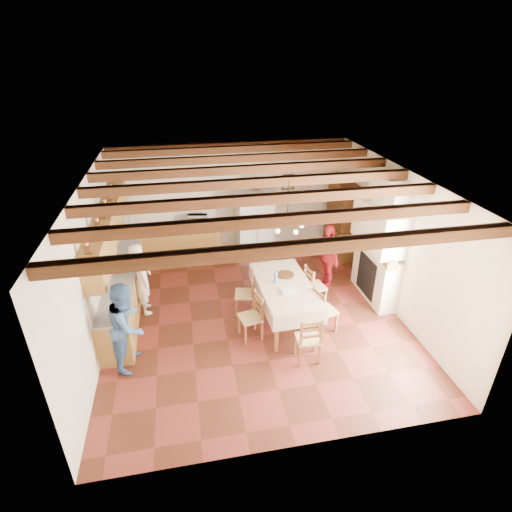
# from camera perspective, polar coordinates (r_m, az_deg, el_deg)

# --- Properties ---
(floor) EXTENTS (6.00, 6.50, 0.02)m
(floor) POSITION_cam_1_polar(r_m,az_deg,el_deg) (8.65, -0.27, -8.39)
(floor) COLOR #491F14
(floor) RESTS_ON ground
(ceiling) EXTENTS (6.00, 6.50, 0.02)m
(ceiling) POSITION_cam_1_polar(r_m,az_deg,el_deg) (7.29, -0.33, 11.17)
(ceiling) COLOR white
(ceiling) RESTS_ON ground
(wall_back) EXTENTS (6.00, 0.02, 3.00)m
(wall_back) POSITION_cam_1_polar(r_m,az_deg,el_deg) (10.82, -3.54, 8.30)
(wall_back) COLOR beige
(wall_back) RESTS_ON ground
(wall_front) EXTENTS (6.00, 0.02, 3.00)m
(wall_front) POSITION_cam_1_polar(r_m,az_deg,el_deg) (5.25, 6.58, -15.60)
(wall_front) COLOR beige
(wall_front) RESTS_ON ground
(wall_left) EXTENTS (0.02, 6.50, 3.00)m
(wall_left) POSITION_cam_1_polar(r_m,az_deg,el_deg) (7.94, -22.18, -1.37)
(wall_left) COLOR beige
(wall_left) RESTS_ON ground
(wall_right) EXTENTS (0.02, 6.50, 3.00)m
(wall_right) POSITION_cam_1_polar(r_m,az_deg,el_deg) (8.86, 19.21, 2.21)
(wall_right) COLOR beige
(wall_right) RESTS_ON ground
(ceiling_beams) EXTENTS (6.00, 6.30, 0.16)m
(ceiling_beams) POSITION_cam_1_polar(r_m,az_deg,el_deg) (7.32, -0.33, 10.42)
(ceiling_beams) COLOR #34190B
(ceiling_beams) RESTS_ON ground
(lower_cabinets_left) EXTENTS (0.60, 4.30, 0.86)m
(lower_cabinets_left) POSITION_cam_1_polar(r_m,az_deg,el_deg) (9.29, -18.17, -3.90)
(lower_cabinets_left) COLOR brown
(lower_cabinets_left) RESTS_ON ground
(lower_cabinets_back) EXTENTS (2.30, 0.60, 0.86)m
(lower_cabinets_back) POSITION_cam_1_polar(r_m,az_deg,el_deg) (10.87, -11.27, 1.77)
(lower_cabinets_back) COLOR brown
(lower_cabinets_back) RESTS_ON ground
(countertop_left) EXTENTS (0.62, 4.30, 0.04)m
(countertop_left) POSITION_cam_1_polar(r_m,az_deg,el_deg) (9.08, -18.58, -1.47)
(countertop_left) COLOR slate
(countertop_left) RESTS_ON lower_cabinets_left
(countertop_back) EXTENTS (2.34, 0.62, 0.04)m
(countertop_back) POSITION_cam_1_polar(r_m,az_deg,el_deg) (10.69, -11.49, 3.94)
(countertop_back) COLOR slate
(countertop_back) RESTS_ON lower_cabinets_back
(backsplash_left) EXTENTS (0.03, 4.30, 0.60)m
(backsplash_left) POSITION_cam_1_polar(r_m,az_deg,el_deg) (8.98, -20.67, 0.16)
(backsplash_left) COLOR silver
(backsplash_left) RESTS_ON ground
(backsplash_back) EXTENTS (2.30, 0.03, 0.60)m
(backsplash_back) POSITION_cam_1_polar(r_m,az_deg,el_deg) (10.83, -11.67, 6.09)
(backsplash_back) COLOR silver
(backsplash_back) RESTS_ON ground
(upper_cabinets) EXTENTS (0.35, 4.20, 0.70)m
(upper_cabinets) POSITION_cam_1_polar(r_m,az_deg,el_deg) (8.69, -20.34, 4.06)
(upper_cabinets) COLOR brown
(upper_cabinets) RESTS_ON ground
(fireplace) EXTENTS (0.56, 1.60, 2.80)m
(fireplace) POSITION_cam_1_polar(r_m,az_deg,el_deg) (8.92, 16.89, 2.05)
(fireplace) COLOR #EDE3C9
(fireplace) RESTS_ON ground
(wall_picture) EXTENTS (0.34, 0.03, 0.42)m
(wall_picture) POSITION_cam_1_polar(r_m,az_deg,el_deg) (10.98, 4.60, 10.47)
(wall_picture) COLOR #2E2016
(wall_picture) RESTS_ON ground
(refrigerator) EXTENTS (0.95, 0.79, 1.86)m
(refrigerator) POSITION_cam_1_polar(r_m,az_deg,el_deg) (10.71, -0.21, 4.86)
(refrigerator) COLOR silver
(refrigerator) RESTS_ON floor
(hutch) EXTENTS (0.49, 1.15, 2.08)m
(hutch) POSITION_cam_1_polar(r_m,az_deg,el_deg) (10.77, 12.00, 5.00)
(hutch) COLOR #381F0B
(hutch) RESTS_ON floor
(dining_table) EXTENTS (1.10, 2.05, 0.88)m
(dining_table) POSITION_cam_1_polar(r_m,az_deg,el_deg) (8.06, 4.14, -4.54)
(dining_table) COLOR beige
(dining_table) RESTS_ON floor
(chandelier) EXTENTS (0.47, 0.47, 0.03)m
(chandelier) POSITION_cam_1_polar(r_m,az_deg,el_deg) (7.39, 4.52, 5.06)
(chandelier) COLOR black
(chandelier) RESTS_ON ground
(chair_left_near) EXTENTS (0.48, 0.49, 0.96)m
(chair_left_near) POSITION_cam_1_polar(r_m,az_deg,el_deg) (7.76, -0.83, -8.67)
(chair_left_near) COLOR brown
(chair_left_near) RESTS_ON floor
(chair_left_far) EXTENTS (0.48, 0.49, 0.96)m
(chair_left_far) POSITION_cam_1_polar(r_m,az_deg,el_deg) (8.45, -1.64, -5.31)
(chair_left_far) COLOR brown
(chair_left_far) RESTS_ON floor
(chair_right_near) EXTENTS (0.50, 0.51, 0.96)m
(chair_right_near) POSITION_cam_1_polar(r_m,az_deg,el_deg) (8.07, 9.84, -7.56)
(chair_right_near) COLOR brown
(chair_right_near) RESTS_ON floor
(chair_right_far) EXTENTS (0.48, 0.49, 0.96)m
(chair_right_far) POSITION_cam_1_polar(r_m,az_deg,el_deg) (8.79, 8.44, -4.22)
(chair_right_far) COLOR brown
(chair_right_far) RESTS_ON floor
(chair_end_near) EXTENTS (0.44, 0.42, 0.96)m
(chair_end_near) POSITION_cam_1_polar(r_m,az_deg,el_deg) (7.33, 7.45, -11.49)
(chair_end_near) COLOR brown
(chair_end_near) RESTS_ON floor
(chair_end_far) EXTENTS (0.44, 0.42, 0.96)m
(chair_end_far) POSITION_cam_1_polar(r_m,az_deg,el_deg) (9.27, 2.03, -2.10)
(chair_end_far) COLOR brown
(chair_end_far) RESTS_ON floor
(person_man) EXTENTS (0.50, 0.66, 1.61)m
(person_man) POSITION_cam_1_polar(r_m,az_deg,el_deg) (8.66, -16.00, -3.10)
(person_man) COLOR white
(person_man) RESTS_ON floor
(person_woman_blue) EXTENTS (0.80, 0.93, 1.65)m
(person_woman_blue) POSITION_cam_1_polar(r_m,az_deg,el_deg) (7.33, -17.87, -9.38)
(person_woman_blue) COLOR #3E6298
(person_woman_blue) RESTS_ON floor
(person_woman_red) EXTENTS (0.49, 0.96, 1.57)m
(person_woman_red) POSITION_cam_1_polar(r_m,az_deg,el_deg) (9.41, 10.17, 0.03)
(person_woman_red) COLOR #B21B25
(person_woman_red) RESTS_ON floor
(microwave) EXTENTS (0.55, 0.42, 0.28)m
(microwave) POSITION_cam_1_polar(r_m,az_deg,el_deg) (10.63, -8.35, 5.01)
(microwave) COLOR silver
(microwave) RESTS_ON countertop_back
(fridge_vase) EXTENTS (0.34, 0.34, 0.31)m
(fridge_vase) POSITION_cam_1_polar(r_m,az_deg,el_deg) (10.34, 0.00, 10.44)
(fridge_vase) COLOR #381F0B
(fridge_vase) RESTS_ON refrigerator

